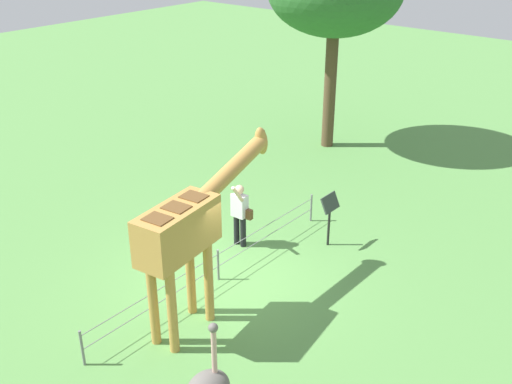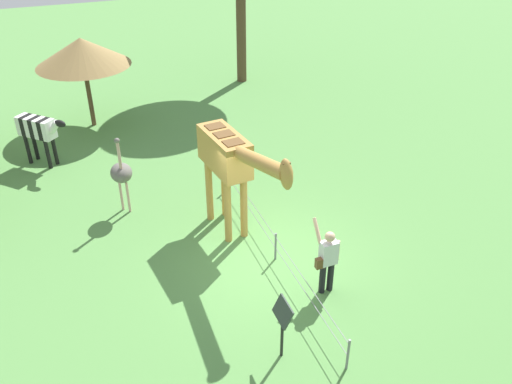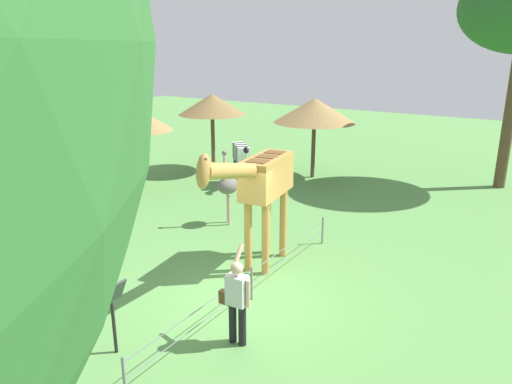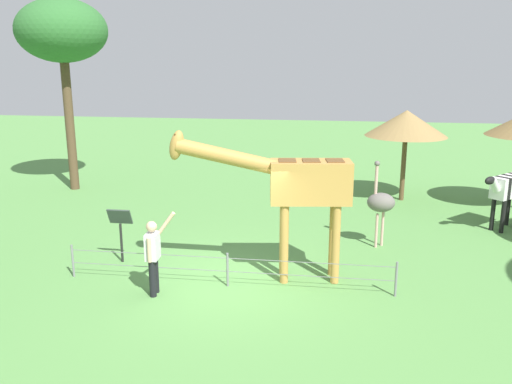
{
  "view_description": "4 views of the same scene",
  "coord_description": "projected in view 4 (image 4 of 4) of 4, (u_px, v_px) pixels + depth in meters",
  "views": [
    {
      "loc": [
        -7.89,
        -7.4,
        7.4
      ],
      "look_at": [
        0.3,
        -0.59,
        2.27
      ],
      "focal_mm": 41.9,
      "sensor_mm": 36.0,
      "label": 1
    },
    {
      "loc": [
        9.38,
        -3.81,
        8.14
      ],
      "look_at": [
        0.31,
        -0.39,
        2.19
      ],
      "focal_mm": 37.93,
      "sensor_mm": 36.0,
      "label": 2
    },
    {
      "loc": [
        7.53,
        5.08,
        5.12
      ],
      "look_at": [
        -0.37,
        0.1,
        2.24
      ],
      "focal_mm": 33.72,
      "sensor_mm": 36.0,
      "label": 3
    },
    {
      "loc": [
        -2.15,
        10.74,
        4.82
      ],
      "look_at": [
        -0.5,
        -0.52,
        1.91
      ],
      "focal_mm": 37.89,
      "sensor_mm": 36.0,
      "label": 4
    }
  ],
  "objects": [
    {
      "name": "tree_east",
      "position": [
        62.0,
        33.0,
        18.57
      ],
      "size": [
        3.1,
        3.1,
        6.7
      ],
      "color": "brown",
      "rests_on": "ground_plane"
    },
    {
      "name": "giraffe",
      "position": [
        295.0,
        186.0,
        11.45
      ],
      "size": [
        3.91,
        1.0,
        3.32
      ],
      "color": "#BC8942",
      "rests_on": "ground_plane"
    },
    {
      "name": "info_sign",
      "position": [
        120.0,
        224.0,
        12.7
      ],
      "size": [
        0.56,
        0.21,
        1.32
      ],
      "color": "black",
      "rests_on": "ground_plane"
    },
    {
      "name": "visitor",
      "position": [
        153.0,
        253.0,
        10.97
      ],
      "size": [
        0.58,
        0.58,
        1.75
      ],
      "color": "black",
      "rests_on": "ground_plane"
    },
    {
      "name": "ground_plane",
      "position": [
        230.0,
        282.0,
        11.79
      ],
      "size": [
        60.0,
        60.0,
        0.0
      ],
      "primitive_type": "plane",
      "color": "#568E47"
    },
    {
      "name": "wire_fence",
      "position": [
        228.0,
        268.0,
        11.47
      ],
      "size": [
        7.05,
        0.05,
        0.75
      ],
      "color": "slate",
      "rests_on": "ground_plane"
    },
    {
      "name": "shade_hut_aside",
      "position": [
        406.0,
        124.0,
        17.78
      ],
      "size": [
        2.69,
        2.69,
        3.05
      ],
      "color": "brown",
      "rests_on": "ground_plane"
    },
    {
      "name": "zebra",
      "position": [
        507.0,
        189.0,
        15.04
      ],
      "size": [
        1.49,
        1.49,
        1.66
      ],
      "color": "black",
      "rests_on": "ground_plane"
    },
    {
      "name": "ostrich",
      "position": [
        381.0,
        203.0,
        13.68
      ],
      "size": [
        0.7,
        0.56,
        2.25
      ],
      "color": "#CC9E93",
      "rests_on": "ground_plane"
    }
  ]
}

